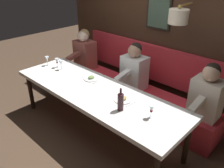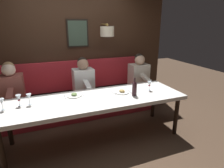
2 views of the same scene
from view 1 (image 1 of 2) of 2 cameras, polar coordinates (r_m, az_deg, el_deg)
The scene contains 14 objects.
ground_plane at distance 3.74m, azimuth -3.86°, elevation -11.44°, with size 12.00×12.00×0.00m, color #4C3828.
dining_table at distance 3.36m, azimuth -4.22°, elevation -2.33°, with size 0.90×2.84×0.74m.
banquette_bench at distance 4.15m, azimuth 5.10°, elevation -3.42°, with size 0.52×3.04×0.45m, color red.
back_wall_panel at distance 4.15m, azimuth 10.97°, elevation 13.25°, with size 0.59×4.24×2.90m.
diner_nearest at distance 3.33m, azimuth 22.44°, elevation -2.11°, with size 0.60×0.40×0.79m.
diner_near at distance 3.87m, azimuth 5.50°, elevation 4.02°, with size 0.60×0.40×0.79m.
diner_middle at distance 4.71m, azimuth -6.79°, elevation 8.24°, with size 0.60×0.40×0.79m.
place_setting_0 at distance 3.07m, azimuth 2.72°, elevation -3.76°, with size 0.24×0.32×0.05m.
place_setting_1 at distance 3.64m, azimuth -5.13°, elevation 1.43°, with size 0.24×0.31×0.05m.
wine_glass_0 at distance 2.72m, azimuth 9.71°, elevation -6.09°, with size 0.07×0.07×0.16m.
wine_glass_1 at distance 4.14m, azimuth -13.44°, elevation 5.57°, with size 0.07×0.07×0.16m.
wine_glass_2 at distance 4.03m, azimuth -12.50°, elevation 5.08°, with size 0.07×0.07×0.16m.
wine_glass_3 at distance 4.27m, azimuth -15.71°, elevation 5.96°, with size 0.07×0.07×0.16m.
wine_bottle at distance 2.82m, azimuth 2.12°, elevation -4.40°, with size 0.08×0.08×0.30m.
Camera 1 is at (-1.93, -2.19, 2.33)m, focal length 37.05 mm.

